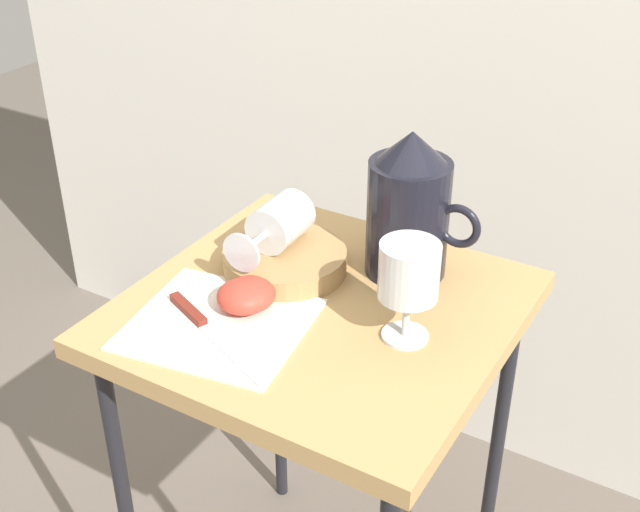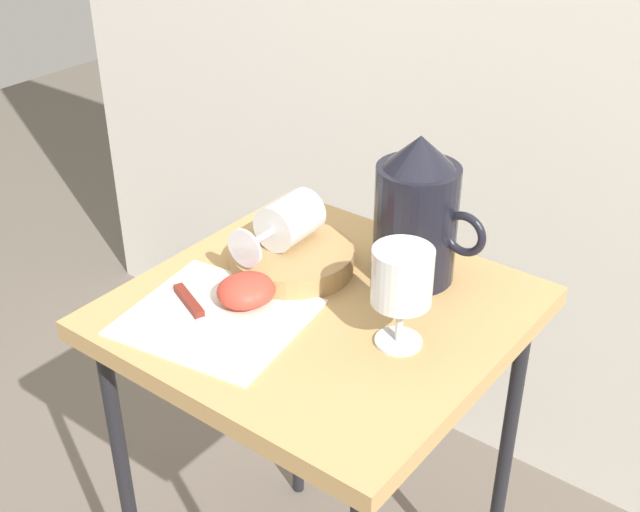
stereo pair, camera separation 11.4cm
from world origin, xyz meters
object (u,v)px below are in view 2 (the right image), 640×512
wine_glass_upright (402,281)px  apple_half_left (249,290)px  pitcher (416,222)px  table (320,343)px  knife (200,316)px  wine_glass_tipped_near (288,221)px  apple_half_right (243,291)px  basket_tray (292,259)px

wine_glass_upright → apple_half_left: size_ratio=1.88×
pitcher → wine_glass_upright: size_ratio=1.58×
table → knife: 0.19m
table → apple_half_left: bearing=-142.3°
table → wine_glass_tipped_near: (-0.11, 0.06, 0.14)m
table → knife: size_ratio=3.06×
table → apple_half_right: bearing=-140.2°
apple_half_right → basket_tray: bearing=94.6°
table → knife: (-0.11, -0.13, 0.08)m
table → knife: bearing=-128.3°
basket_tray → apple_half_right: size_ratio=2.47×
wine_glass_tipped_near → wine_glass_upright: bearing=-16.6°
wine_glass_upright → apple_half_left: bearing=-166.7°
pitcher → apple_half_left: 0.26m
basket_tray → apple_half_left: (0.01, -0.11, 0.01)m
basket_tray → knife: 0.19m
wine_glass_tipped_near → apple_half_right: 0.14m
table → wine_glass_upright: size_ratio=4.83×
wine_glass_tipped_near → apple_half_right: wine_glass_tipped_near is taller
pitcher → knife: (-0.17, -0.28, -0.08)m
pitcher → apple_half_right: (-0.15, -0.22, -0.07)m
pitcher → apple_half_right: pitcher is taller
apple_half_left → basket_tray: bearing=96.6°
table → basket_tray: basket_tray is taller
wine_glass_tipped_near → apple_half_left: 0.14m
wine_glass_tipped_near → knife: wine_glass_tipped_near is taller
basket_tray → wine_glass_tipped_near: wine_glass_tipped_near is taller
wine_glass_upright → apple_half_left: wine_glass_upright is taller
basket_tray → apple_half_left: 0.11m
table → basket_tray: size_ratio=3.68×
table → basket_tray: 0.14m
table → apple_half_right: (-0.08, -0.07, 0.09)m
wine_glass_upright → knife: bearing=-153.0°
wine_glass_tipped_near → knife: 0.21m
basket_tray → wine_glass_tipped_near: bearing=143.3°
wine_glass_tipped_near → apple_half_left: (0.03, -0.13, -0.05)m
basket_tray → knife: (-0.01, -0.19, -0.01)m
table → apple_half_left: apple_half_left is taller
wine_glass_upright → wine_glass_tipped_near: (-0.25, 0.07, -0.03)m
wine_glass_upright → pitcher: bearing=115.5°
wine_glass_upright → knife: (-0.24, -0.12, -0.09)m
apple_half_left → knife: (-0.03, -0.07, -0.02)m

